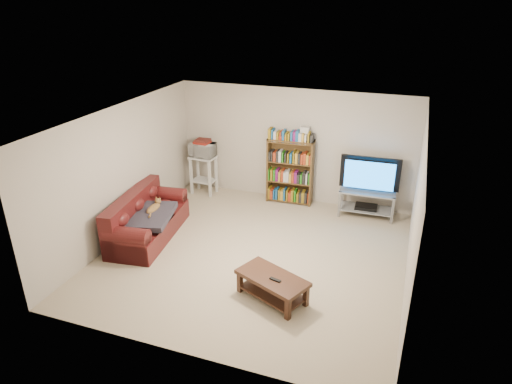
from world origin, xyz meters
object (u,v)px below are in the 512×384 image
at_px(coffee_table, 272,283).
at_px(bookshelf, 290,170).
at_px(tv_stand, 367,199).
at_px(sofa, 145,222).

xyz_separation_m(coffee_table, bookshelf, (-0.68, 3.36, 0.45)).
bearing_deg(coffee_table, tv_stand, 97.26).
xyz_separation_m(sofa, tv_stand, (3.72, 2.23, 0.07)).
bearing_deg(coffee_table, sofa, -176.10).
bearing_deg(tv_stand, sofa, -151.10).
distance_m(sofa, bookshelf, 3.18).
bearing_deg(sofa, bookshelf, 41.12).
bearing_deg(tv_stand, coffee_table, -108.49).
relative_size(sofa, tv_stand, 1.85).
height_order(coffee_table, bookshelf, bookshelf).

